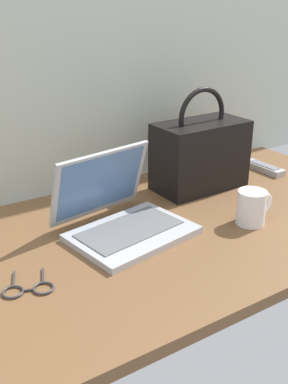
{
  "coord_description": "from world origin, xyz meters",
  "views": [
    {
      "loc": [
        -0.62,
        -0.91,
        0.61
      ],
      "look_at": [
        -0.04,
        0.0,
        0.15
      ],
      "focal_mm": 42.57,
      "sensor_mm": 36.0,
      "label": 1
    }
  ],
  "objects_px": {
    "coffee_mug": "(252,207)",
    "eyeglasses": "(28,289)",
    "handbag": "(200,154)",
    "remote_control_far": "(264,168)",
    "laptop": "(121,216)"
  },
  "relations": [
    {
      "from": "handbag",
      "to": "laptop",
      "type": "bearing_deg",
      "value": -160.25
    },
    {
      "from": "eyeglasses",
      "to": "coffee_mug",
      "type": "bearing_deg",
      "value": -2.37
    },
    {
      "from": "coffee_mug",
      "to": "remote_control_far",
      "type": "xyz_separation_m",
      "value": [
        0.34,
        0.28,
        -0.04
      ]
    },
    {
      "from": "coffee_mug",
      "to": "eyeglasses",
      "type": "height_order",
      "value": "coffee_mug"
    },
    {
      "from": "coffee_mug",
      "to": "eyeglasses",
      "type": "xyz_separation_m",
      "value": [
        -0.63,
        0.03,
        -0.04
      ]
    },
    {
      "from": "laptop",
      "to": "eyeglasses",
      "type": "xyz_separation_m",
      "value": [
        -0.31,
        -0.13,
        -0.04
      ]
    },
    {
      "from": "coffee_mug",
      "to": "remote_control_far",
      "type": "bearing_deg",
      "value": 38.96
    },
    {
      "from": "coffee_mug",
      "to": "eyeglasses",
      "type": "bearing_deg",
      "value": 177.63
    },
    {
      "from": "remote_control_far",
      "to": "handbag",
      "type": "bearing_deg",
      "value": 177.86
    },
    {
      "from": "coffee_mug",
      "to": "remote_control_far",
      "type": "distance_m",
      "value": 0.44
    },
    {
      "from": "coffee_mug",
      "to": "eyeglasses",
      "type": "relative_size",
      "value": 0.93
    },
    {
      "from": "remote_control_far",
      "to": "laptop",
      "type": "bearing_deg",
      "value": -169.59
    },
    {
      "from": "laptop",
      "to": "remote_control_far",
      "type": "relative_size",
      "value": 2.16
    },
    {
      "from": "laptop",
      "to": "eyeglasses",
      "type": "bearing_deg",
      "value": -157.46
    },
    {
      "from": "handbag",
      "to": "coffee_mug",
      "type": "bearing_deg",
      "value": -98.96
    }
  ]
}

